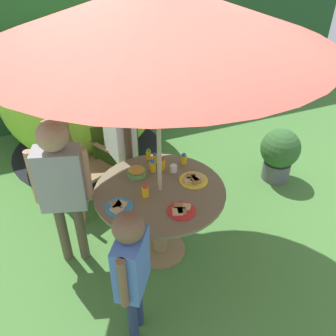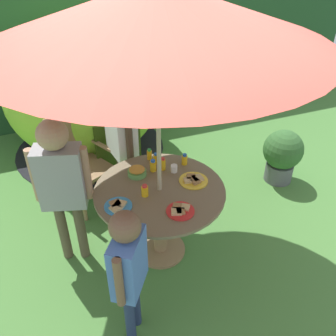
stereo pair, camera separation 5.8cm
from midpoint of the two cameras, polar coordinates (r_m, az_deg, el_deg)
The scene contains 21 objects.
ground_plane at distance 3.62m, azimuth -1.61°, elevation -12.88°, with size 10.00×10.00×0.02m, color #477A38.
hedge_backdrop at distance 5.90m, azimuth -13.95°, elevation 16.64°, with size 9.00×0.70×1.82m, color #234C28.
garden_table at distance 3.22m, azimuth -1.77°, elevation -6.02°, with size 1.13×1.13×0.75m.
patio_umbrella at distance 2.48m, azimuth -2.49°, elevation 23.19°, with size 2.33×2.33×2.36m.
wooden_chair at distance 3.97m, azimuth -14.69°, elevation 1.63°, with size 0.64×0.64×1.04m.
dome_tent at distance 4.80m, azimuth -14.05°, elevation 11.43°, with size 2.36×2.36×1.69m.
potted_plant at distance 4.48m, azimuth 16.74°, elevation 2.32°, with size 0.46×0.46×0.66m.
child_in_white_shirt at distance 3.63m, azimuth -8.10°, elevation 5.76°, with size 0.25×0.48×1.44m.
child_in_grey_shirt at distance 3.07m, azimuth -16.97°, elevation -1.65°, with size 0.47×0.31×1.44m.
child_in_blue_shirt at distance 2.50m, azimuth -6.45°, elevation -14.74°, with size 0.32×0.36×1.21m.
snack_bowl at distance 3.25m, azimuth -5.45°, elevation -0.62°, with size 0.17×0.17×0.08m.
plate_center_front at distance 3.19m, azimuth 3.51°, elevation -1.87°, with size 0.25×0.25×0.03m.
plate_center_back at distance 2.87m, azimuth 1.48°, elevation -6.63°, with size 0.22×0.22×0.03m.
plate_mid_right at distance 2.94m, azimuth -8.33°, elevation -6.00°, with size 0.22×0.22×0.03m.
juice_bottle_near_left at distance 3.45m, azimuth -3.56°, elevation 2.09°, with size 0.05×0.05×0.11m.
juice_bottle_near_right at distance 3.30m, azimuth -1.38°, elevation 0.60°, with size 0.05×0.05×0.12m.
juice_bottle_far_left at distance 3.38m, azimuth 1.99°, elevation 1.38°, with size 0.05×0.05×0.11m.
juice_bottle_far_right at distance 3.01m, azimuth -4.15°, elevation -3.63°, with size 0.06×0.06×0.11m.
juice_bottle_mid_left at distance 3.39m, azimuth -2.56°, elevation 1.43°, with size 0.04×0.04×0.11m.
juice_bottle_front_edge at distance 3.29m, azimuth -2.95°, elevation 0.32°, with size 0.06×0.06×0.11m.
cup_near at distance 3.28m, azimuth 0.37°, elevation -0.07°, with size 0.06×0.06×0.07m, color white.
Camera 1 is at (-0.87, -2.27, 2.67)m, focal length 38.85 mm.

